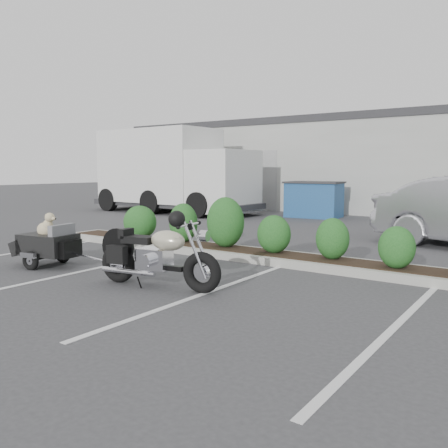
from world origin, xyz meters
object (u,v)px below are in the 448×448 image
Objects in this scene: motorcycle at (157,256)px; pet_trailer at (48,243)px; dumpster at (314,199)px; delivery_truck at (174,173)px.

motorcycle is 1.24× the size of pet_trailer.
pet_trailer is 0.81× the size of dumpster.
motorcycle is 0.28× the size of delivery_truck.
dumpster reaches higher than pet_trailer.
motorcycle is 11.51m from dumpster.
pet_trailer is 0.23× the size of delivery_truck.
delivery_truck is (-5.32, 9.69, 1.21)m from pet_trailer.
pet_trailer is at bearing -96.84° from dumpster.
motorcycle is at bearing -48.71° from delivery_truck.
delivery_truck is at bearing 120.73° from motorcycle.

